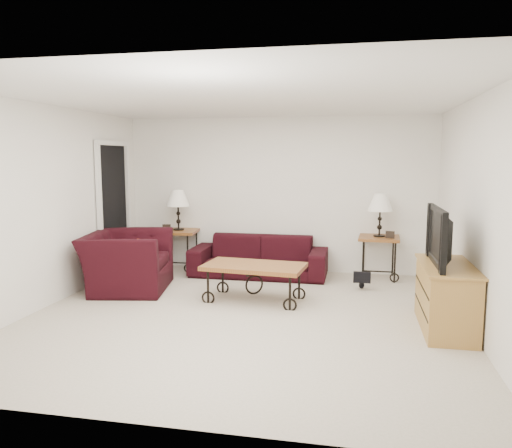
{
  "coord_description": "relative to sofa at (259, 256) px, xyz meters",
  "views": [
    {
      "loc": [
        1.25,
        -5.54,
        1.84
      ],
      "look_at": [
        0.0,
        0.7,
        1.0
      ],
      "focal_mm": 35.05,
      "sensor_mm": 36.0,
      "label": 1
    }
  ],
  "objects": [
    {
      "name": "ceiling",
      "position": [
        0.22,
        -2.02,
        2.19
      ],
      "size": [
        5.0,
        5.0,
        0.0
      ],
      "primitive_type": "plane",
      "color": "white",
      "rests_on": "wall_back"
    },
    {
      "name": "coffee_table",
      "position": [
        0.21,
        -1.38,
        -0.07
      ],
      "size": [
        1.34,
        0.82,
        0.48
      ],
      "primitive_type": "cube",
      "rotation": [
        0.0,
        0.0,
        -0.1
      ],
      "color": "brown",
      "rests_on": "ground"
    },
    {
      "name": "side_table_left",
      "position": [
        -1.38,
        0.18,
        0.02
      ],
      "size": [
        0.67,
        0.67,
        0.66
      ],
      "primitive_type": "cube",
      "rotation": [
        0.0,
        0.0,
        0.1
      ],
      "color": "brown",
      "rests_on": "ground"
    },
    {
      "name": "wall_right",
      "position": [
        2.72,
        -2.02,
        0.94
      ],
      "size": [
        0.02,
        5.0,
        2.5
      ],
      "primitive_type": "cube",
      "color": "silver",
      "rests_on": "ground"
    },
    {
      "name": "armchair",
      "position": [
        -1.65,
        -1.17,
        0.09
      ],
      "size": [
        1.29,
        1.42,
        0.81
      ],
      "primitive_type": "imported",
      "rotation": [
        0.0,
        0.0,
        1.75
      ],
      "color": "black",
      "rests_on": "ground"
    },
    {
      "name": "photo_frame_left",
      "position": [
        -1.53,
        0.03,
        0.41
      ],
      "size": [
        0.13,
        0.05,
        0.11
      ],
      "primitive_type": "cube",
      "rotation": [
        0.0,
        0.0,
        0.27
      ],
      "color": "black",
      "rests_on": "side_table_left"
    },
    {
      "name": "ground",
      "position": [
        0.22,
        -2.02,
        -0.31
      ],
      "size": [
        5.0,
        5.0,
        0.0
      ],
      "primitive_type": "plane",
      "color": "beige",
      "rests_on": "ground"
    },
    {
      "name": "side_table_right",
      "position": [
        1.84,
        0.18,
        0.02
      ],
      "size": [
        0.64,
        0.64,
        0.65
      ],
      "primitive_type": "cube",
      "rotation": [
        0.0,
        0.0,
        -0.06
      ],
      "color": "brown",
      "rests_on": "ground"
    },
    {
      "name": "wall_front",
      "position": [
        0.22,
        -4.52,
        0.94
      ],
      "size": [
        5.0,
        0.02,
        2.5
      ],
      "primitive_type": "cube",
      "color": "silver",
      "rests_on": "ground"
    },
    {
      "name": "photo_frame_right",
      "position": [
        1.99,
        0.03,
        0.4
      ],
      "size": [
        0.13,
        0.05,
        0.11
      ],
      "primitive_type": "cube",
      "rotation": [
        0.0,
        0.0,
        -0.27
      ],
      "color": "black",
      "rests_on": "side_table_right"
    },
    {
      "name": "backpack",
      "position": [
        1.59,
        -0.49,
        -0.07
      ],
      "size": [
        0.44,
        0.39,
        0.47
      ],
      "primitive_type": "ellipsoid",
      "rotation": [
        0.0,
        0.0,
        0.37
      ],
      "color": "black",
      "rests_on": "ground"
    },
    {
      "name": "wall_left",
      "position": [
        -2.28,
        -2.02,
        0.94
      ],
      "size": [
        0.02,
        5.0,
        2.5
      ],
      "primitive_type": "cube",
      "color": "silver",
      "rests_on": "ground"
    },
    {
      "name": "throw_pillow",
      "position": [
        -1.5,
        -1.22,
        0.21
      ],
      "size": [
        0.16,
        0.38,
        0.36
      ],
      "primitive_type": "cube",
      "rotation": [
        0.0,
        0.0,
        1.75
      ],
      "color": "red",
      "rests_on": "armchair"
    },
    {
      "name": "television",
      "position": [
        2.43,
        -2.04,
        0.71
      ],
      "size": [
        0.14,
        1.07,
        0.61
      ],
      "primitive_type": "imported",
      "rotation": [
        0.0,
        0.0,
        -1.57
      ],
      "color": "black",
      "rests_on": "tv_stand"
    },
    {
      "name": "lamp_left",
      "position": [
        -1.38,
        0.18,
        0.68
      ],
      "size": [
        0.41,
        0.41,
        0.66
      ],
      "primitive_type": null,
      "rotation": [
        0.0,
        0.0,
        0.1
      ],
      "color": "black",
      "rests_on": "side_table_left"
    },
    {
      "name": "lamp_right",
      "position": [
        1.84,
        0.18,
        0.67
      ],
      "size": [
        0.39,
        0.39,
        0.65
      ],
      "primitive_type": null,
      "rotation": [
        0.0,
        0.0,
        -0.06
      ],
      "color": "black",
      "rests_on": "side_table_right"
    },
    {
      "name": "tv_stand",
      "position": [
        2.45,
        -2.04,
        0.05
      ],
      "size": [
        0.5,
        1.19,
        0.71
      ],
      "primitive_type": "cube",
      "color": "#A1723B",
      "rests_on": "ground"
    },
    {
      "name": "sofa",
      "position": [
        0.0,
        0.0,
        0.0
      ],
      "size": [
        2.12,
        0.83,
        0.62
      ],
      "primitive_type": "imported",
      "color": "black",
      "rests_on": "ground"
    },
    {
      "name": "wall_back",
      "position": [
        0.22,
        0.48,
        0.94
      ],
      "size": [
        5.0,
        0.02,
        2.5
      ],
      "primitive_type": "cube",
      "color": "silver",
      "rests_on": "ground"
    },
    {
      "name": "doorway",
      "position": [
        -2.25,
        -0.37,
        0.71
      ],
      "size": [
        0.08,
        0.94,
        2.04
      ],
      "primitive_type": "cube",
      "color": "black",
      "rests_on": "ground"
    }
  ]
}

